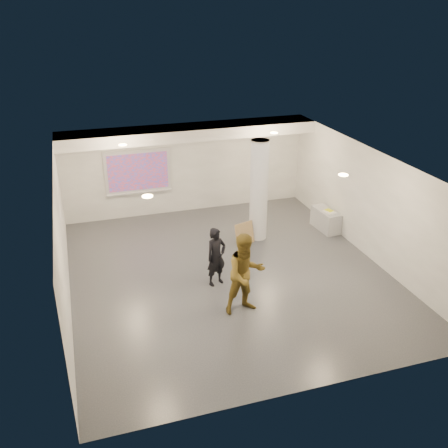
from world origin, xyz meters
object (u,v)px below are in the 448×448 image
object	(u,v)px
projection_screen	(138,172)
man	(246,274)
column	(259,191)
woman	(216,257)
credenza	(326,220)

from	to	relation	value
projection_screen	man	bearing A→B (deg)	-76.86
column	man	distance (m)	3.93
projection_screen	man	distance (m)	6.36
column	man	size ratio (longest dim) A/B	1.56
projection_screen	man	world-z (taller)	projection_screen
column	woman	world-z (taller)	column
column	projection_screen	world-z (taller)	column
man	woman	bearing A→B (deg)	96.46
column	man	world-z (taller)	column
credenza	man	distance (m)	5.22
man	credenza	bearing A→B (deg)	35.80
projection_screen	credenza	size ratio (longest dim) A/B	1.92
projection_screen	man	xyz separation A→B (m)	(1.44, -6.17, -0.57)
column	man	bearing A→B (deg)	-115.27
woman	man	xyz separation A→B (m)	(0.29, -1.34, 0.20)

